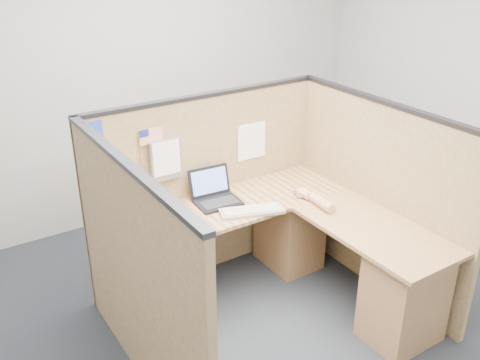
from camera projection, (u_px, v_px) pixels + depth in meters
floor at (279, 330)px, 3.88m from camera, size 5.00×5.00×0.00m
wall_back at (140, 76)px, 5.01m from camera, size 5.00×0.00×5.00m
cubicle_partitions at (247, 213)px, 3.88m from camera, size 2.06×1.83×1.53m
l_desk at (277, 258)px, 4.02m from camera, size 1.95×1.75×0.73m
laptop at (214, 194)px, 4.13m from camera, size 0.35×0.34×0.24m
keyboard at (252, 211)px, 3.97m from camera, size 0.50×0.31×0.03m
mouse at (302, 194)px, 4.20m from camera, size 0.12×0.08×0.05m
hand_forearm at (315, 199)px, 4.09m from camera, size 0.11×0.40×0.08m
blue_poster at (95, 138)px, 3.61m from camera, size 0.18×0.03×0.25m
american_flag at (149, 138)px, 3.82m from camera, size 0.18×0.01×0.32m
file_holder at (165, 159)px, 3.95m from camera, size 0.25×0.05×0.31m
paper_left at (249, 142)px, 4.36m from camera, size 0.23×0.01×0.29m
paper_right at (252, 141)px, 4.37m from camera, size 0.24×0.02×0.30m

